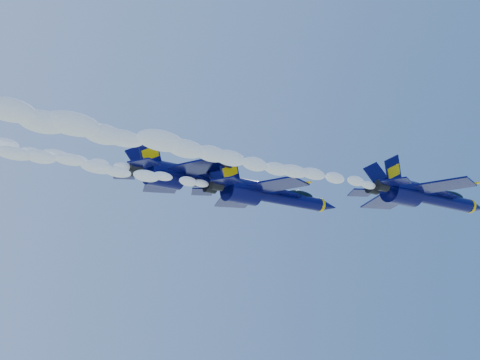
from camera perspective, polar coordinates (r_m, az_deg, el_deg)
jet_lead at (r=79.53m, az=15.47°, el=-1.31°), size 19.05×15.63×7.08m
smoke_trail_jet_lead at (r=61.15m, az=-2.25°, el=2.18°), size 40.86×2.12×1.91m
jet_second at (r=79.32m, az=2.40°, el=-1.28°), size 19.16×15.71×7.12m
smoke_trail_jet_second at (r=66.85m, az=-17.71°, el=2.05°), size 40.86×2.13×1.92m
jet_third at (r=80.03m, az=-4.00°, el=0.10°), size 19.91×16.33×7.40m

